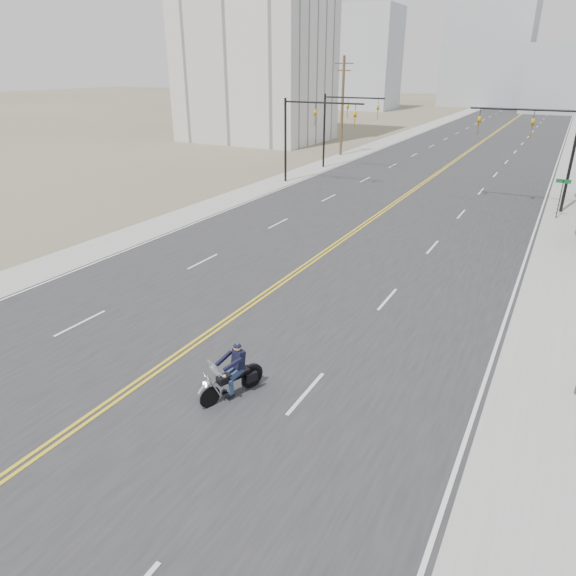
# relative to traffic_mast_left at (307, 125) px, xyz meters

# --- Properties ---
(ground_plane) EXTENTS (400.00, 400.00, 0.00)m
(ground_plane) POSITION_rel_traffic_mast_left_xyz_m (8.98, -32.00, -4.94)
(ground_plane) COLOR #776D56
(ground_plane) RESTS_ON ground
(road) EXTENTS (20.00, 200.00, 0.01)m
(road) POSITION_rel_traffic_mast_left_xyz_m (8.98, 38.00, -4.93)
(road) COLOR #303033
(road) RESTS_ON ground
(sidewalk_left) EXTENTS (3.00, 200.00, 0.01)m
(sidewalk_left) POSITION_rel_traffic_mast_left_xyz_m (-2.52, 38.00, -4.93)
(sidewalk_left) COLOR #A5A5A0
(sidewalk_left) RESTS_ON ground
(traffic_mast_left) EXTENTS (7.10, 0.26, 7.00)m
(traffic_mast_left) POSITION_rel_traffic_mast_left_xyz_m (0.00, 0.00, 0.00)
(traffic_mast_left) COLOR black
(traffic_mast_left) RESTS_ON ground
(traffic_mast_right) EXTENTS (7.10, 0.26, 7.00)m
(traffic_mast_right) POSITION_rel_traffic_mast_left_xyz_m (17.95, 0.00, 0.00)
(traffic_mast_right) COLOR black
(traffic_mast_right) RESTS_ON ground
(traffic_mast_far) EXTENTS (6.10, 0.26, 7.00)m
(traffic_mast_far) POSITION_rel_traffic_mast_left_xyz_m (-0.33, 8.00, -0.06)
(traffic_mast_far) COLOR black
(traffic_mast_far) RESTS_ON ground
(street_sign) EXTENTS (0.90, 0.06, 2.62)m
(street_sign) POSITION_rel_traffic_mast_left_xyz_m (19.78, -2.00, -3.13)
(street_sign) COLOR black
(street_sign) RESTS_ON ground
(utility_pole_left) EXTENTS (2.20, 0.30, 10.50)m
(utility_pole_left) POSITION_rel_traffic_mast_left_xyz_m (-3.52, 16.00, 0.54)
(utility_pole_left) COLOR brown
(utility_pole_left) RESTS_ON ground
(apartment_block) EXTENTS (18.00, 14.00, 30.00)m
(apartment_block) POSITION_rel_traffic_mast_left_xyz_m (-19.02, 23.00, 10.06)
(apartment_block) COLOR silver
(apartment_block) RESTS_ON ground
(haze_bldg_a) EXTENTS (14.00, 12.00, 22.00)m
(haze_bldg_a) POSITION_rel_traffic_mast_left_xyz_m (-26.02, 83.00, 6.06)
(haze_bldg_a) COLOR #B7BCC6
(haze_bldg_a) RESTS_ON ground
(haze_bldg_b) EXTENTS (18.00, 14.00, 14.00)m
(haze_bldg_b) POSITION_rel_traffic_mast_left_xyz_m (16.98, 93.00, 2.06)
(haze_bldg_b) COLOR #ADB2B7
(haze_bldg_b) RESTS_ON ground
(haze_bldg_d) EXTENTS (20.00, 15.00, 26.00)m
(haze_bldg_d) POSITION_rel_traffic_mast_left_xyz_m (-3.02, 108.00, 8.06)
(haze_bldg_d) COLOR #ADB2B7
(haze_bldg_d) RESTS_ON ground
(haze_bldg_f) EXTENTS (12.00, 12.00, 16.00)m
(haze_bldg_f) POSITION_rel_traffic_mast_left_xyz_m (-41.02, 98.00, 3.06)
(haze_bldg_f) COLOR #ADB2B7
(haze_bldg_f) RESTS_ON ground
(motorcyclist) EXTENTS (1.67, 2.41, 1.73)m
(motorcyclist) POSITION_rel_traffic_mast_left_xyz_m (12.00, -29.20, -4.07)
(motorcyclist) COLOR black
(motorcyclist) RESTS_ON ground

